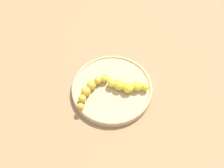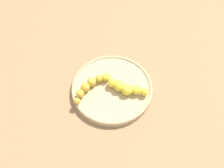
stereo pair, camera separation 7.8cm
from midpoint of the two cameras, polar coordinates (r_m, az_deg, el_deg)
ground_plane at (r=0.81m, az=2.74°, el=-1.67°), size 2.40×2.40×0.00m
fruit_bowl at (r=0.80m, az=2.78°, el=-1.22°), size 0.25×0.25×0.02m
banana_spotted at (r=0.78m, az=-2.18°, el=-0.60°), size 0.13×0.08×0.03m
banana_yellow at (r=0.78m, az=5.46°, el=-0.92°), size 0.06×0.15×0.03m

